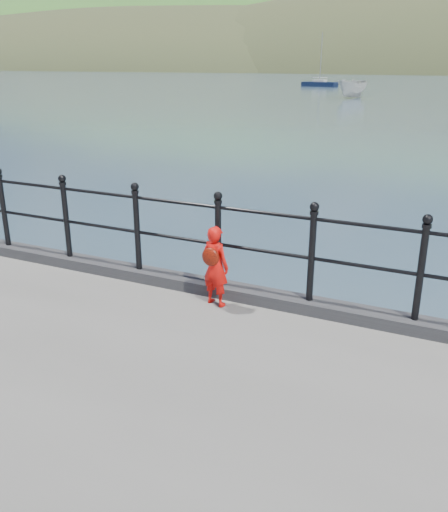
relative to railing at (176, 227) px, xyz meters
The scene contains 6 objects.
ground 1.83m from the railing, 90.00° to the left, with size 600.00×600.00×0.00m, color #2D4251.
kerb 0.75m from the railing, 140.53° to the right, with size 60.00×0.30×0.15m, color #28282B.
railing is the anchor object (origin of this frame).
child 0.83m from the railing, 22.91° to the right, with size 0.41×0.34×1.00m.
launch_white 54.79m from the railing, 100.20° to the left, with size 1.90×5.04×1.95m, color beige.
sailboat_left 80.49m from the railing, 104.39° to the left, with size 5.66×2.75×7.81m.
Camera 1 is at (3.38, -5.90, 3.84)m, focal length 38.00 mm.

